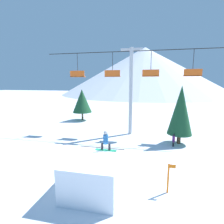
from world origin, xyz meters
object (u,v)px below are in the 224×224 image
(distant_skier, at_px, (174,140))
(snowboarder, at_px, (106,141))
(trail_marker, at_px, (168,177))
(snow_ramp, at_px, (94,175))
(pine_tree_near, at_px, (181,110))

(distant_skier, bearing_deg, snowboarder, -124.72)
(snowboarder, bearing_deg, trail_marker, -7.88)
(snow_ramp, bearing_deg, trail_marker, 10.19)
(snow_ramp, relative_size, trail_marker, 1.92)
(pine_tree_near, xyz_separation_m, distant_skier, (-0.62, -1.01, -2.70))
(pine_tree_near, bearing_deg, distant_skier, -121.59)
(snowboarder, bearing_deg, snow_ramp, -106.04)
(pine_tree_near, distance_m, trail_marker, 9.06)
(snow_ramp, height_order, distant_skier, snow_ramp)
(pine_tree_near, bearing_deg, snow_ramp, -122.23)
(snowboarder, relative_size, pine_tree_near, 0.23)
(pine_tree_near, xyz_separation_m, trail_marker, (-1.80, -8.53, -2.46))
(trail_marker, height_order, distant_skier, trail_marker)
(snowboarder, relative_size, trail_marker, 0.77)
(trail_marker, bearing_deg, snow_ramp, -169.81)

